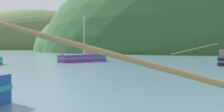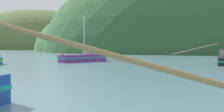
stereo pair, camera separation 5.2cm
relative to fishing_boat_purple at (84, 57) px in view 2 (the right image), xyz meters
The scene contains 4 objects.
hill_far_right 100.71m from the fishing_boat_purple, 97.11° to the left, with size 109.96×87.96×52.19m, color #386633.
hill_mid_right 225.70m from the fishing_boat_purple, 124.92° to the left, with size 155.61×124.49×70.63m, color #516B38.
hill_far_left 96.35m from the fishing_boat_purple, 81.80° to the left, with size 143.23×114.58×84.99m, color #2D562D.
fishing_boat_purple is the anchor object (origin of this frame).
Camera 2 is at (7.68, 7.10, 2.32)m, focal length 45.66 mm.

